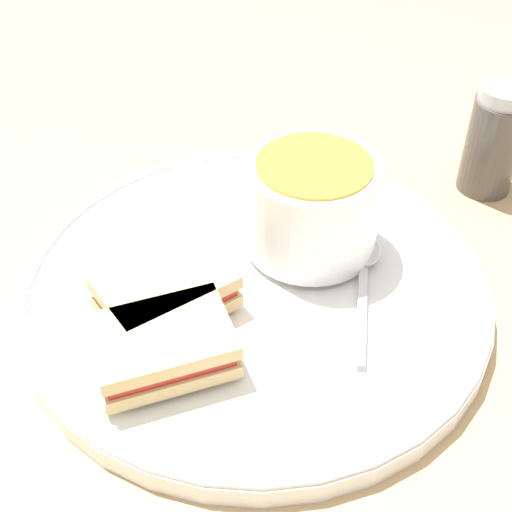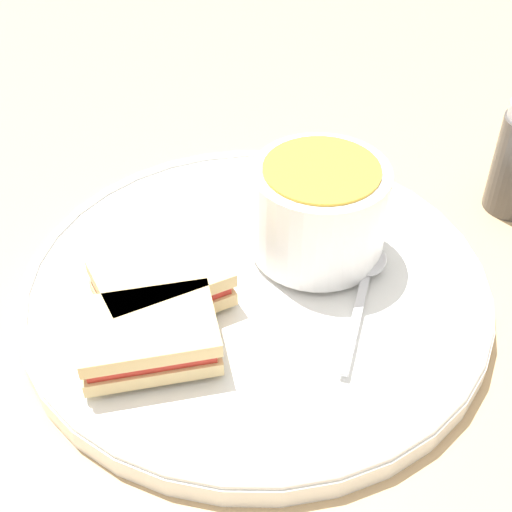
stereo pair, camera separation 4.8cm
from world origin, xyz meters
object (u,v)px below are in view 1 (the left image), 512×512
(sandwich_half_near, at_px, (166,292))
(salt_shaker, at_px, (494,140))
(spoon, at_px, (364,260))
(sandwich_half_far, at_px, (163,346))
(soup_bowl, at_px, (312,204))

(sandwich_half_near, distance_m, salt_shaker, 0.30)
(salt_shaker, bearing_deg, spoon, 78.37)
(salt_shaker, bearing_deg, sandwich_half_near, 65.32)
(sandwich_half_near, distance_m, sandwich_half_far, 0.05)
(sandwich_half_far, distance_m, salt_shaker, 0.33)
(spoon, bearing_deg, salt_shaker, -36.44)
(soup_bowl, height_order, sandwich_half_near, soup_bowl)
(salt_shaker, bearing_deg, sandwich_half_far, 72.50)
(sandwich_half_far, height_order, salt_shaker, salt_shaker)
(soup_bowl, xyz_separation_m, spoon, (-0.04, -0.00, -0.03))
(soup_bowl, relative_size, salt_shaker, 1.01)
(soup_bowl, bearing_deg, salt_shaker, -115.21)
(soup_bowl, distance_m, spoon, 0.05)
(spoon, xyz_separation_m, salt_shaker, (-0.03, -0.17, 0.02))
(spoon, bearing_deg, sandwich_half_near, 114.95)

